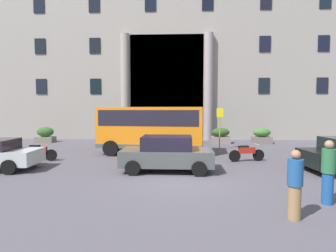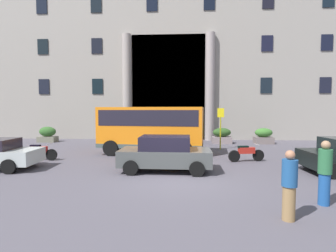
{
  "view_description": "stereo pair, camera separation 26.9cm",
  "coord_description": "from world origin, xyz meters",
  "views": [
    {
      "loc": [
        0.03,
        -10.21,
        2.68
      ],
      "look_at": [
        -0.61,
        5.11,
        1.71
      ],
      "focal_mm": 27.9,
      "sensor_mm": 36.0,
      "label": 1
    },
    {
      "loc": [
        0.3,
        -10.2,
        2.68
      ],
      "look_at": [
        -0.61,
        5.11,
        1.71
      ],
      "focal_mm": 27.9,
      "sensor_mm": 36.0,
      "label": 2
    }
  ],
  "objects": [
    {
      "name": "office_building_facade",
      "position": [
        -0.0,
        17.48,
        10.81
      ],
      "size": [
        43.31,
        9.65,
        21.63
      ],
      "color": "gray",
      "rests_on": "ground_plane"
    },
    {
      "name": "hedge_planter_entrance_left",
      "position": [
        -5.6,
        10.76,
        0.74
      ],
      "size": [
        2.19,
        0.83,
        1.54
      ],
      "color": "slate",
      "rests_on": "ground_plane"
    },
    {
      "name": "hedge_planter_east",
      "position": [
        -10.92,
        10.65,
        0.61
      ],
      "size": [
        1.44,
        0.88,
        1.27
      ],
      "color": "#686657",
      "rests_on": "ground_plane"
    },
    {
      "name": "orange_minibus",
      "position": [
        -1.62,
        5.5,
        1.68
      ],
      "size": [
        6.37,
        3.17,
        2.82
      ],
      "rotation": [
        0.0,
        0.0,
        -0.11
      ],
      "color": "orange",
      "rests_on": "ground_plane"
    },
    {
      "name": "ground_plane",
      "position": [
        0.0,
        0.0,
        -0.06
      ],
      "size": [
        80.0,
        64.0,
        0.12
      ],
      "primitive_type": "cube",
      "color": "#4B4751"
    },
    {
      "name": "scooter_by_planter",
      "position": [
        -7.37,
        3.02,
        0.46
      ],
      "size": [
        1.96,
        0.55,
        0.89
      ],
      "rotation": [
        0.0,
        0.0,
        0.0
      ],
      "color": "black",
      "rests_on": "ground_plane"
    },
    {
      "name": "hedge_planter_far_east",
      "position": [
        6.6,
        10.62,
        0.59
      ],
      "size": [
        1.41,
        0.96,
        1.22
      ],
      "color": "#6A5E5D",
      "rests_on": "ground_plane"
    },
    {
      "name": "pedestrian_woman_with_bag",
      "position": [
        2.85,
        -3.87,
        0.86
      ],
      "size": [
        0.36,
        0.36,
        1.71
      ],
      "rotation": [
        0.0,
        0.0,
        0.22
      ],
      "color": "olive",
      "rests_on": "ground_plane"
    },
    {
      "name": "bus_stop_sign",
      "position": [
        2.77,
        7.36,
        1.7
      ],
      "size": [
        0.44,
        0.08,
        2.77
      ],
      "color": "#9E9913",
      "rests_on": "ground_plane"
    },
    {
      "name": "parked_coupe_end",
      "position": [
        -0.49,
        1.05,
        0.77
      ],
      "size": [
        3.97,
        2.04,
        1.53
      ],
      "rotation": [
        0.0,
        0.0,
        -0.01
      ],
      "color": "#454948",
      "rests_on": "ground_plane"
    },
    {
      "name": "hedge_planter_entrance_right",
      "position": [
        3.33,
        10.55,
        0.59
      ],
      "size": [
        1.48,
        0.99,
        1.23
      ],
      "color": "gray",
      "rests_on": "ground_plane"
    },
    {
      "name": "motorcycle_near_kerb",
      "position": [
        3.5,
        3.31,
        0.45
      ],
      "size": [
        1.9,
        0.66,
        0.89
      ],
      "rotation": [
        0.0,
        0.0,
        0.22
      ],
      "color": "black",
      "rests_on": "ground_plane"
    },
    {
      "name": "hedge_planter_far_west",
      "position": [
        -0.53,
        10.59,
        0.65
      ],
      "size": [
        2.04,
        0.86,
        1.34
      ],
      "color": "slate",
      "rests_on": "ground_plane"
    },
    {
      "name": "pedestrian_man_red_shirt",
      "position": [
        4.24,
        -2.77,
        0.92
      ],
      "size": [
        0.36,
        0.36,
        1.82
      ],
      "rotation": [
        0.0,
        0.0,
        4.61
      ],
      "color": "navy",
      "rests_on": "ground_plane"
    }
  ]
}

